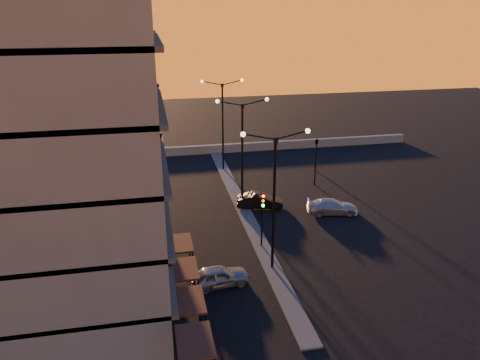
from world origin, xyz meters
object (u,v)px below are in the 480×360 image
at_px(streetlamp_mid, 242,146).
at_px(car_sedan, 260,201).
at_px(traffic_light_main, 262,211).
at_px(car_wagon, 332,206).
at_px(car_hatchback, 219,276).

height_order(streetlamp_mid, car_sedan, streetlamp_mid).
distance_m(traffic_light_main, car_wagon, 8.84).
bearing_deg(car_sedan, car_wagon, -98.58).
distance_m(traffic_light_main, car_sedan, 7.36).
distance_m(car_hatchback, car_sedan, 12.19).
xyz_separation_m(traffic_light_main, car_wagon, (7.21, 4.59, -2.27)).
relative_size(car_hatchback, car_sedan, 0.96).
distance_m(streetlamp_mid, car_wagon, 9.12).
bearing_deg(car_wagon, streetlamp_mid, 81.12).
bearing_deg(car_wagon, traffic_light_main, 133.03).
height_order(car_sedan, car_wagon, car_sedan).
bearing_deg(car_sedan, car_hatchback, 167.44).
distance_m(streetlamp_mid, car_sedan, 5.17).
relative_size(car_sedan, car_wagon, 0.93).
bearing_deg(streetlamp_mid, traffic_light_main, -90.00).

